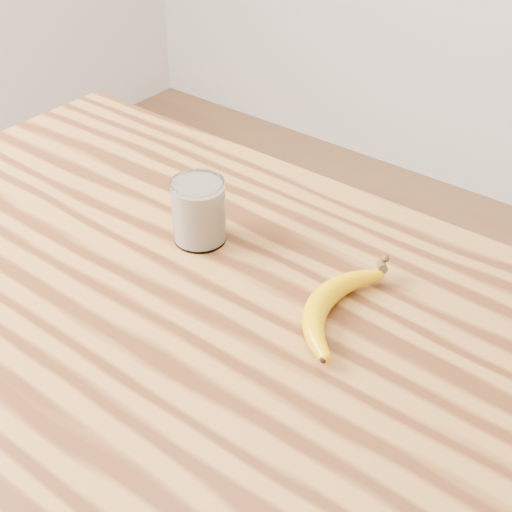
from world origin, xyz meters
The scene contains 3 objects.
table centered at (0.00, 0.00, 0.77)m, with size 1.20×0.80×0.90m.
smoothie_glass centered at (-0.05, 0.12, 0.95)m, with size 0.08×0.08×0.10m.
banana centered at (0.19, 0.10, 0.92)m, with size 0.10×0.27×0.03m, color #DFA001, non-canonical shape.
Camera 1 is at (0.57, -0.53, 1.53)m, focal length 50.00 mm.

